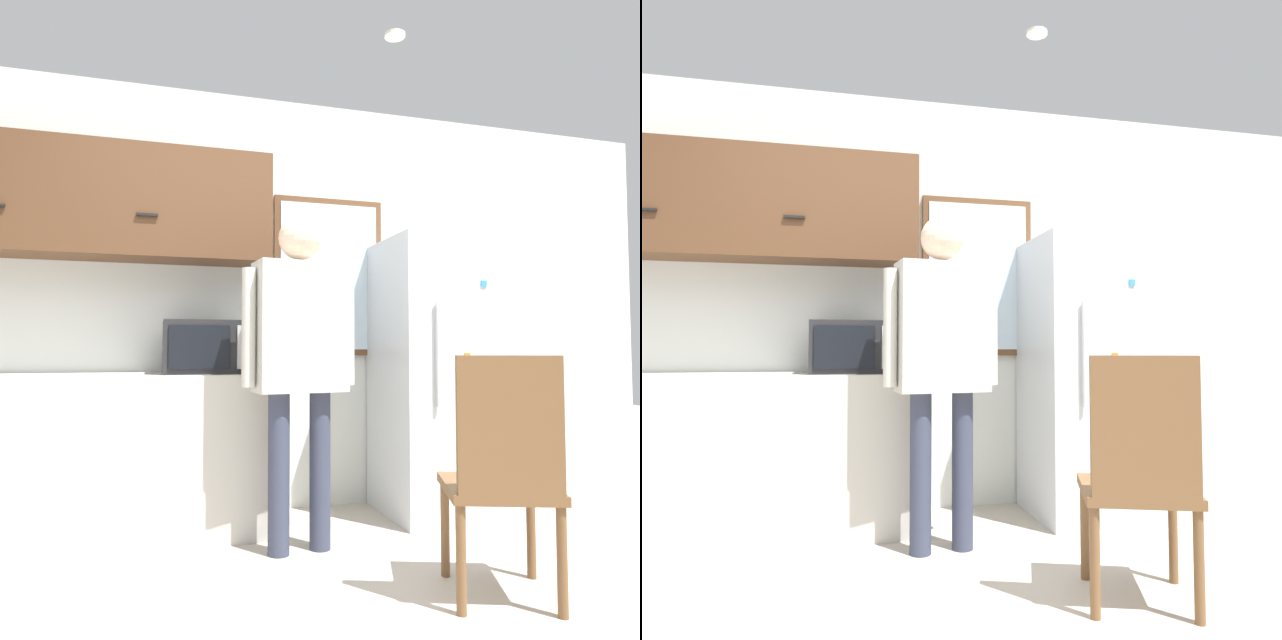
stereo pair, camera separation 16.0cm
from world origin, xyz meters
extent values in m
cube|color=silver|center=(0.00, 1.88, 1.35)|extent=(6.00, 0.06, 2.70)
cube|color=#BCB7AD|center=(-1.08, 1.54, 0.45)|extent=(2.23, 0.62, 0.89)
cube|color=#51331E|center=(-1.08, 1.68, 1.89)|extent=(2.23, 0.33, 0.66)
cube|color=black|center=(-1.47, 1.51, 1.79)|extent=(0.12, 0.01, 0.01)
cube|color=black|center=(-0.69, 1.51, 1.79)|extent=(0.12, 0.01, 0.01)
cube|color=#232326|center=(-0.36, 1.53, 1.04)|extent=(0.46, 0.41, 0.30)
cube|color=black|center=(-0.41, 1.32, 1.04)|extent=(0.32, 0.01, 0.23)
cube|color=#B2B2B2|center=(-0.17, 1.32, 1.04)|extent=(0.06, 0.01, 0.24)
cylinder|color=#33384C|center=(-0.03, 1.04, 0.41)|extent=(0.11, 0.11, 0.81)
cylinder|color=#33384C|center=(0.20, 1.06, 0.41)|extent=(0.11, 0.11, 0.81)
cube|color=beige|center=(0.09, 1.05, 1.15)|extent=(0.49, 0.27, 0.67)
sphere|color=beige|center=(0.09, 1.05, 1.61)|extent=(0.23, 0.23, 0.23)
cylinder|color=beige|center=(-0.19, 1.02, 1.14)|extent=(0.07, 0.07, 0.60)
cylinder|color=beige|center=(0.36, 1.08, 1.14)|extent=(0.07, 0.07, 0.60)
cube|color=silver|center=(1.13, 1.49, 0.86)|extent=(0.77, 0.69, 1.73)
cylinder|color=silver|center=(0.92, 1.13, 1.00)|extent=(0.02, 0.02, 0.60)
cube|color=orange|center=(1.12, 1.15, 0.99)|extent=(0.04, 0.01, 0.04)
cube|color=#338CDB|center=(1.24, 1.15, 1.42)|extent=(0.04, 0.01, 0.04)
cube|color=brown|center=(0.77, 0.32, 0.44)|extent=(0.57, 0.57, 0.04)
cylinder|color=brown|center=(1.01, 0.44, 0.21)|extent=(0.04, 0.04, 0.42)
cylinder|color=brown|center=(0.65, 0.56, 0.21)|extent=(0.04, 0.04, 0.42)
cylinder|color=brown|center=(0.88, 0.07, 0.21)|extent=(0.04, 0.04, 0.42)
cylinder|color=brown|center=(0.52, 0.20, 0.21)|extent=(0.04, 0.04, 0.42)
cube|color=brown|center=(0.70, 0.13, 0.73)|extent=(0.40, 0.17, 0.54)
cube|color=brown|center=(0.48, 1.84, 1.52)|extent=(0.75, 0.04, 1.06)
cube|color=silver|center=(0.48, 1.82, 1.52)|extent=(0.67, 0.01, 0.98)
cylinder|color=white|center=(0.55, 0.87, 2.68)|extent=(0.11, 0.11, 0.01)
camera|label=1|loc=(-0.63, -1.82, 1.03)|focal=32.00mm
camera|label=2|loc=(-0.48, -1.86, 1.03)|focal=32.00mm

